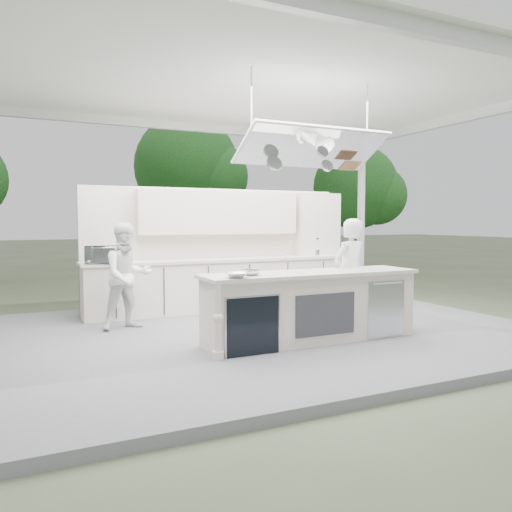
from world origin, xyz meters
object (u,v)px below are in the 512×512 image
back_counter (223,284)px  head_chef (349,275)px  demo_island (310,306)px  sous_chef (127,276)px

back_counter → head_chef: bearing=-66.3°
demo_island → sous_chef: size_ratio=1.92×
head_chef → demo_island: bearing=6.1°
head_chef → sous_chef: bearing=-42.1°
demo_island → head_chef: size_ratio=1.85×
back_counter → demo_island: bearing=-86.4°
demo_island → head_chef: bearing=21.6°
sous_chef → back_counter: bearing=15.3°
back_counter → head_chef: 2.71m
sous_chef → demo_island: bearing=-52.4°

